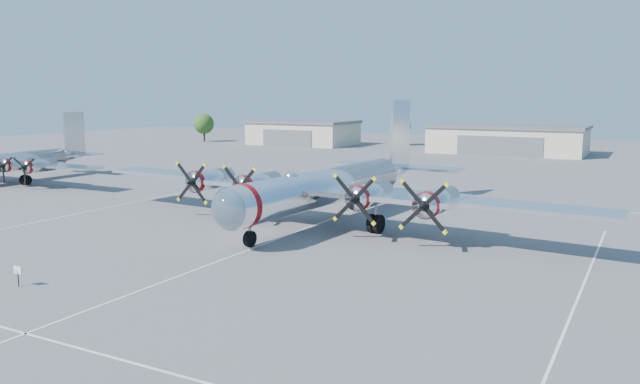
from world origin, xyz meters
The scene contains 9 objects.
ground centered at (0.00, 0.00, 0.00)m, with size 260.00×260.00×0.00m, color #515154.
parking_lines centered at (0.00, -1.75, 0.01)m, with size 60.00×50.08×0.01m.
hangar_west centered at (-45.00, 81.96, 2.71)m, with size 22.60×14.60×5.40m.
hangar_center centered at (0.00, 81.96, 2.71)m, with size 28.60×14.60×5.40m.
tree_far_west centered at (-70.00, 78.00, 4.22)m, with size 4.80×4.80×6.64m.
tree_west centered at (-25.00, 90.00, 4.22)m, with size 4.80×4.80×6.64m.
main_bomber_b29 centered at (0.34, 8.00, 0.00)m, with size 47.45×32.45×10.49m, color white, non-canonical shape.
bomber_west centered at (-46.96, 11.33, 0.00)m, with size 32.79×23.22×8.66m, color #B8BBBD, non-canonical shape.
info_placard centered at (-6.80, -17.41, 0.85)m, with size 0.63×0.07×1.21m.
Camera 1 is at (25.17, -39.74, 10.96)m, focal length 35.00 mm.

